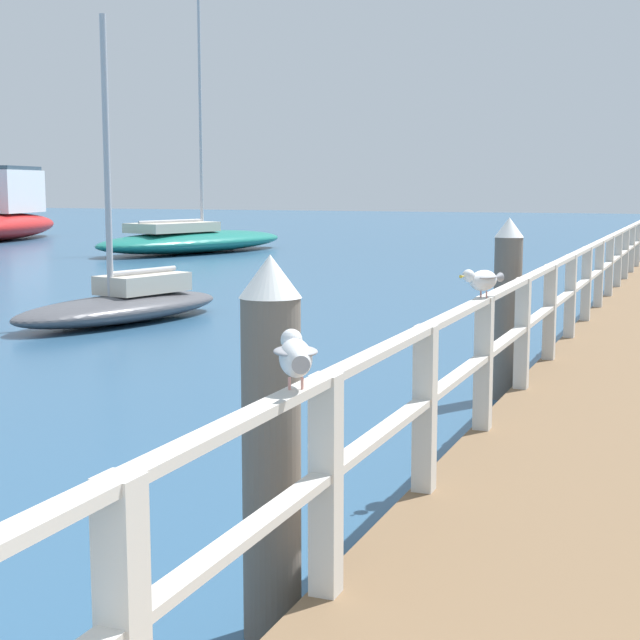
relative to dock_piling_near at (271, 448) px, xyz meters
The scene contains 8 objects.
pier_railing 9.18m from the dock_piling_near, 87.63° to the left, with size 0.12×25.28×0.98m.
dock_piling_near is the anchor object (origin of this frame).
dock_piling_far 5.72m from the dock_piling_near, 90.00° to the left, with size 0.29×0.29×1.85m.
seagull_foreground 0.90m from the dock_piling_near, 57.22° to the right, with size 0.27×0.44×0.21m.
seagull_background 2.88m from the dock_piling_near, 82.34° to the left, with size 0.25×0.45×0.21m.
boat_1 27.59m from the dock_piling_near, 120.04° to the left, with size 4.79×8.35×10.13m.
boat_3 37.07m from the dock_piling_near, 131.74° to the left, with size 4.76×9.14×2.96m.
boat_4 11.39m from the dock_piling_near, 126.70° to the left, with size 2.33×4.36×4.75m.
Camera 1 is at (0.02, 0.16, 2.16)m, focal length 54.60 mm.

